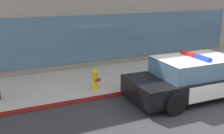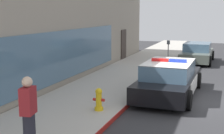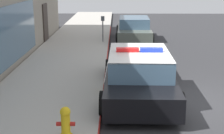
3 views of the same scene
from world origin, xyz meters
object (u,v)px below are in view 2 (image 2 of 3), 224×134
Objects in this scene: car_down_street at (197,53)px; parking_meter at (168,47)px; police_cruiser at (169,79)px; pedestrian_on_sidewalk at (29,114)px; fire_hydrant at (99,100)px.

parking_meter is (-1.22, 1.70, 0.45)m from car_down_street.
police_cruiser is at bearing 178.96° from car_down_street.
pedestrian_on_sidewalk is at bearing 172.11° from car_down_street.
parking_meter reaches higher than car_down_street.
pedestrian_on_sidewalk is (-3.28, 0.37, 0.51)m from fire_hydrant.
car_down_street is (9.05, -0.32, -0.05)m from police_cruiser.
pedestrian_on_sidewalk reaches higher than fire_hydrant.
parking_meter is at bearing -1.81° from fire_hydrant.
police_cruiser is 6.73m from pedestrian_on_sidewalk.
pedestrian_on_sidewalk is (-6.38, 2.09, 0.33)m from police_cruiser.
car_down_street is 3.28× the size of parking_meter.
pedestrian_on_sidewalk reaches higher than parking_meter.
police_cruiser is at bearing -28.99° from fire_hydrant.
fire_hydrant is (-3.10, 1.72, -0.18)m from police_cruiser.
parking_meter is at bearing 126.75° from car_down_street.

